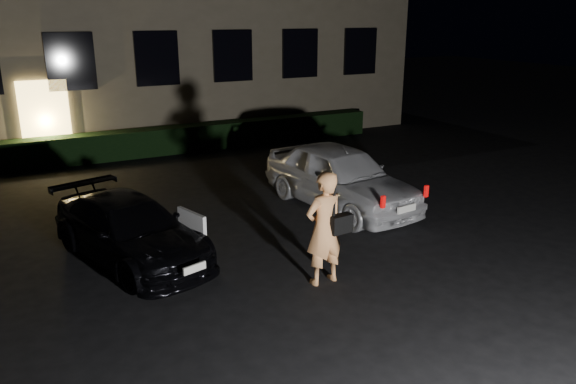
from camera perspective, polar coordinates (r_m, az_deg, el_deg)
ground at (r=9.68m, az=5.12°, el=-9.22°), size 80.00×80.00×0.00m
hedge at (r=18.77m, az=-12.29°, el=5.14°), size 15.00×0.70×0.85m
sedan at (r=10.74m, az=-15.71°, el=-3.71°), size 2.65×4.25×1.15m
hatch at (r=13.15m, az=5.32°, el=1.59°), size 2.27×4.54×1.48m
man at (r=9.31m, az=3.73°, el=-3.68°), size 0.84×0.54×1.96m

